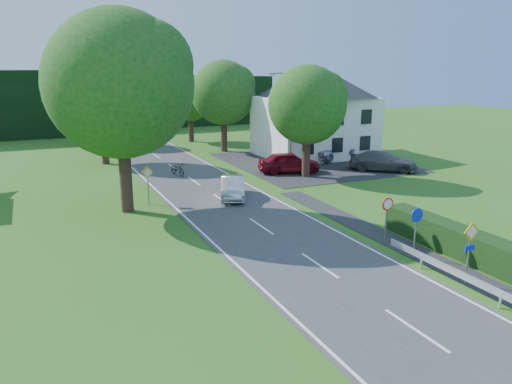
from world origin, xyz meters
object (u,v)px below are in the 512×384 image
parked_car_silver_b (329,151)px  moving_car (233,188)px  parasol (285,153)px  parked_car_red (289,162)px  parked_car_grey (383,161)px  streetlight (290,118)px  motorcycle (178,169)px

parked_car_silver_b → moving_car: bearing=98.3°
parasol → parked_car_red: bearing=-113.7°
parked_car_grey → parasol: bearing=80.6°
streetlight → motorcycle: streetlight is taller
parked_car_grey → parasol: (-5.63, 6.62, 0.05)m
parked_car_grey → parked_car_silver_b: (-1.15, 6.40, -0.02)m
motorcycle → parked_car_silver_b: 14.85m
parked_car_red → parked_car_silver_b: size_ratio=0.89×
parasol → motorcycle: bearing=-172.1°
parked_car_silver_b → parasol: bearing=60.1°
parked_car_red → parked_car_silver_b: parked_car_red is taller
streetlight → parked_car_grey: streetlight is taller
moving_car → motorcycle: size_ratio=2.20×
moving_car → parked_car_grey: bearing=33.7°
parked_car_silver_b → motorcycle: bearing=67.6°
streetlight → parked_car_red: streetlight is taller
moving_car → parasol: size_ratio=2.26×
motorcycle → parked_car_grey: parked_car_grey is taller
parked_car_red → parasol: bearing=-7.6°
motorcycle → moving_car: bearing=-94.5°
motorcycle → parked_car_grey: bearing=-31.7°
parked_car_red → moving_car: bearing=144.3°
motorcycle → streetlight: bearing=-29.9°
streetlight → parked_car_red: bearing=-115.3°
parked_car_red → parked_car_grey: parked_car_red is taller
streetlight → parked_car_red: (-0.11, -0.23, -3.58)m
motorcycle → parked_car_silver_b: parked_car_silver_b is taller
moving_car → motorcycle: (-1.36, 8.34, -0.19)m
motorcycle → parked_car_grey: (15.95, -5.18, 0.29)m
streetlight → moving_car: size_ratio=1.89×
parked_car_red → parasol: 4.54m
moving_car → parked_car_silver_b: 16.49m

